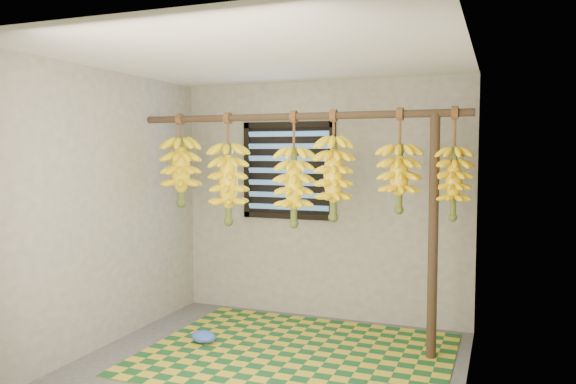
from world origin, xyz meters
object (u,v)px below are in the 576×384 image
at_px(banana_bunch_b, 228,184).
at_px(banana_bunch_e, 399,178).
at_px(plastic_bag, 203,337).
at_px(support_post, 433,238).
at_px(banana_bunch_a, 181,171).
at_px(banana_bunch_c, 294,187).
at_px(banana_bunch_f, 454,183).
at_px(banana_bunch_d, 333,178).
at_px(woven_mat, 297,354).

distance_m(banana_bunch_b, banana_bunch_e, 1.57).
height_order(plastic_bag, banana_bunch_b, banana_bunch_b).
height_order(support_post, banana_bunch_a, banana_bunch_a).
bearing_deg(banana_bunch_a, banana_bunch_c, 0.00).
distance_m(support_post, banana_bunch_c, 1.26).
distance_m(banana_bunch_a, banana_bunch_b, 0.51).
height_order(support_post, banana_bunch_b, banana_bunch_b).
distance_m(plastic_bag, banana_bunch_c, 1.55).
xyz_separation_m(banana_bunch_b, banana_bunch_c, (0.64, 0.00, -0.01)).
xyz_separation_m(support_post, banana_bunch_b, (-1.85, 0.00, 0.40)).
relative_size(banana_bunch_c, banana_bunch_f, 1.13).
relative_size(support_post, banana_bunch_e, 2.34).
bearing_deg(banana_bunch_d, banana_bunch_e, 0.00).
bearing_deg(support_post, banana_bunch_b, 180.00).
relative_size(banana_bunch_d, banana_bunch_f, 1.04).
height_order(banana_bunch_c, banana_bunch_f, same).
height_order(support_post, woven_mat, support_post).
height_order(woven_mat, banana_bunch_a, banana_bunch_a).
height_order(support_post, plastic_bag, support_post).
distance_m(support_post, plastic_bag, 2.17).
xyz_separation_m(woven_mat, banana_bunch_f, (1.21, 0.31, 1.44)).
relative_size(woven_mat, banana_bunch_e, 2.92).
relative_size(woven_mat, banana_bunch_f, 2.77).
xyz_separation_m(plastic_bag, banana_bunch_e, (1.64, 0.36, 1.42)).
xyz_separation_m(banana_bunch_d, banana_bunch_f, (0.99, 0.00, -0.02)).
distance_m(banana_bunch_b, banana_bunch_d, 1.01).
bearing_deg(banana_bunch_b, banana_bunch_c, 0.00).
bearing_deg(banana_bunch_f, woven_mat, -165.81).
height_order(banana_bunch_a, banana_bunch_b, same).
xyz_separation_m(banana_bunch_a, banana_bunch_c, (1.15, 0.00, -0.12)).
xyz_separation_m(support_post, banana_bunch_f, (0.15, 0.00, 0.45)).
distance_m(woven_mat, banana_bunch_a, 2.00).
xyz_separation_m(support_post, banana_bunch_c, (-1.20, 0.00, 0.39)).
xyz_separation_m(plastic_bag, banana_bunch_b, (0.08, 0.36, 1.34)).
bearing_deg(banana_bunch_c, plastic_bag, -153.73).
bearing_deg(banana_bunch_b, woven_mat, -21.32).
bearing_deg(woven_mat, banana_bunch_e, 21.40).
distance_m(plastic_bag, banana_bunch_a, 1.55).
relative_size(support_post, woven_mat, 0.80).
xyz_separation_m(banana_bunch_a, banana_bunch_f, (2.50, 0.00, -0.06)).
bearing_deg(banana_bunch_b, banana_bunch_f, 0.00).
relative_size(banana_bunch_c, banana_bunch_d, 1.08).
height_order(support_post, banana_bunch_c, banana_bunch_c).
relative_size(support_post, banana_bunch_c, 1.98).
height_order(banana_bunch_b, banana_bunch_f, same).
relative_size(banana_bunch_b, banana_bunch_f, 1.13).
distance_m(banana_bunch_a, banana_bunch_c, 1.15).
height_order(woven_mat, banana_bunch_e, banana_bunch_e).
distance_m(support_post, banana_bunch_b, 1.89).
bearing_deg(banana_bunch_b, banana_bunch_d, -0.00).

